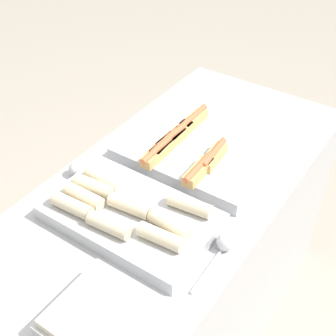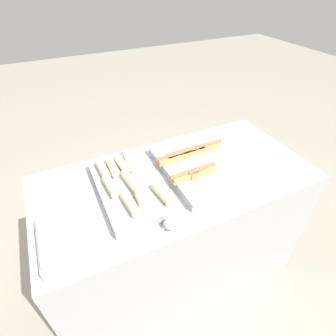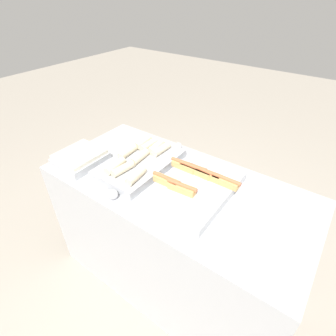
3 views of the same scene
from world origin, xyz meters
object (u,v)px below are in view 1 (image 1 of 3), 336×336
(tray_hotdogs, at_px, (193,152))
(serving_spoon_near, at_px, (224,245))
(serving_spoon_far, at_px, (74,172))
(tray_wraps, at_px, (129,214))
(tray_side_front, at_px, (107,321))

(tray_hotdogs, relative_size, serving_spoon_near, 2.37)
(serving_spoon_near, xyz_separation_m, serving_spoon_far, (0.00, 0.59, -0.00))
(tray_wraps, height_order, serving_spoon_far, tray_wraps)
(tray_hotdogs, bearing_deg, serving_spoon_far, 137.53)
(tray_side_front, height_order, serving_spoon_near, tray_side_front)
(tray_side_front, bearing_deg, serving_spoon_far, 50.72)
(tray_side_front, xyz_separation_m, serving_spoon_far, (0.39, 0.48, -0.01))
(tray_wraps, relative_size, tray_side_front, 1.89)
(tray_hotdogs, xyz_separation_m, serving_spoon_far, (-0.32, 0.29, -0.01))
(tray_side_front, bearing_deg, tray_hotdogs, 14.95)
(tray_wraps, height_order, tray_side_front, tray_wraps)
(tray_hotdogs, xyz_separation_m, tray_wraps, (-0.38, -0.00, 0.00))
(tray_wraps, relative_size, serving_spoon_near, 2.35)
(serving_spoon_far, bearing_deg, serving_spoon_near, -90.21)
(tray_wraps, bearing_deg, tray_side_front, -150.29)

